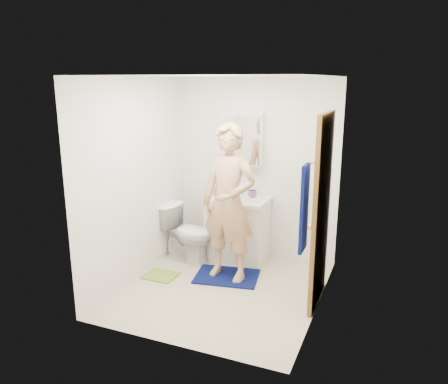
# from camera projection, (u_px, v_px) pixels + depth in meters

# --- Properties ---
(floor) EXTENTS (2.20, 2.40, 0.02)m
(floor) POSITION_uv_depth(u_px,v_px,m) (222.00, 289.00, 5.09)
(floor) COLOR beige
(floor) RESTS_ON ground
(ceiling) EXTENTS (2.20, 2.40, 0.02)m
(ceiling) POSITION_uv_depth(u_px,v_px,m) (222.00, 75.00, 4.49)
(ceiling) COLOR white
(ceiling) RESTS_ON ground
(wall_back) EXTENTS (2.20, 0.02, 2.40)m
(wall_back) POSITION_uv_depth(u_px,v_px,m) (257.00, 169.00, 5.87)
(wall_back) COLOR white
(wall_back) RESTS_ON ground
(wall_front) EXTENTS (2.20, 0.02, 2.40)m
(wall_front) POSITION_uv_depth(u_px,v_px,m) (168.00, 221.00, 3.70)
(wall_front) COLOR white
(wall_front) RESTS_ON ground
(wall_left) EXTENTS (0.02, 2.40, 2.40)m
(wall_left) POSITION_uv_depth(u_px,v_px,m) (136.00, 180.00, 5.20)
(wall_left) COLOR white
(wall_left) RESTS_ON ground
(wall_right) EXTENTS (0.02, 2.40, 2.40)m
(wall_right) POSITION_uv_depth(u_px,v_px,m) (324.00, 199.00, 4.38)
(wall_right) COLOR white
(wall_right) RESTS_ON ground
(vanity_cabinet) EXTENTS (0.75, 0.55, 0.80)m
(vanity_cabinet) POSITION_uv_depth(u_px,v_px,m) (238.00, 230.00, 5.86)
(vanity_cabinet) COLOR white
(vanity_cabinet) RESTS_ON floor
(countertop) EXTENTS (0.79, 0.59, 0.05)m
(countertop) POSITION_uv_depth(u_px,v_px,m) (238.00, 200.00, 5.76)
(countertop) COLOR white
(countertop) RESTS_ON vanity_cabinet
(sink_basin) EXTENTS (0.40, 0.40, 0.03)m
(sink_basin) POSITION_uv_depth(u_px,v_px,m) (238.00, 199.00, 5.75)
(sink_basin) COLOR white
(sink_basin) RESTS_ON countertop
(faucet) EXTENTS (0.03, 0.03, 0.12)m
(faucet) POSITION_uv_depth(u_px,v_px,m) (243.00, 191.00, 5.90)
(faucet) COLOR silver
(faucet) RESTS_ON countertop
(medicine_cabinet) EXTENTS (0.50, 0.12, 0.70)m
(medicine_cabinet) POSITION_uv_depth(u_px,v_px,m) (245.00, 139.00, 5.76)
(medicine_cabinet) COLOR white
(medicine_cabinet) RESTS_ON wall_back
(mirror_panel) EXTENTS (0.46, 0.01, 0.66)m
(mirror_panel) POSITION_uv_depth(u_px,v_px,m) (243.00, 140.00, 5.71)
(mirror_panel) COLOR white
(mirror_panel) RESTS_ON wall_back
(door) EXTENTS (0.05, 0.80, 2.05)m
(door) POSITION_uv_depth(u_px,v_px,m) (321.00, 211.00, 4.57)
(door) COLOR brown
(door) RESTS_ON ground
(door_knob) EXTENTS (0.07, 0.07, 0.07)m
(door_knob) POSITION_uv_depth(u_px,v_px,m) (311.00, 227.00, 4.32)
(door_knob) COLOR gold
(door_knob) RESTS_ON door
(towel) EXTENTS (0.03, 0.24, 0.80)m
(towel) POSITION_uv_depth(u_px,v_px,m) (304.00, 209.00, 3.89)
(towel) COLOR #081250
(towel) RESTS_ON wall_right
(towel_hook) EXTENTS (0.06, 0.02, 0.02)m
(towel_hook) POSITION_uv_depth(u_px,v_px,m) (311.00, 162.00, 3.77)
(towel_hook) COLOR silver
(towel_hook) RESTS_ON wall_right
(toilet) EXTENTS (0.80, 0.55, 0.76)m
(toilet) POSITION_uv_depth(u_px,v_px,m) (188.00, 233.00, 5.83)
(toilet) COLOR white
(toilet) RESTS_ON floor
(bath_mat) EXTENTS (0.85, 0.67, 0.02)m
(bath_mat) POSITION_uv_depth(u_px,v_px,m) (227.00, 276.00, 5.38)
(bath_mat) COLOR #081250
(bath_mat) RESTS_ON floor
(green_rug) EXTENTS (0.40, 0.34, 0.02)m
(green_rug) POSITION_uv_depth(u_px,v_px,m) (161.00, 275.00, 5.41)
(green_rug) COLOR #78AA38
(green_rug) RESTS_ON floor
(soap_dispenser) EXTENTS (0.10, 0.10, 0.18)m
(soap_dispenser) POSITION_uv_depth(u_px,v_px,m) (217.00, 189.00, 5.82)
(soap_dispenser) COLOR #AA6C4F
(soap_dispenser) RESTS_ON countertop
(toothbrush_cup) EXTENTS (0.15, 0.15, 0.09)m
(toothbrush_cup) POSITION_uv_depth(u_px,v_px,m) (252.00, 194.00, 5.78)
(toothbrush_cup) COLOR #934598
(toothbrush_cup) RESTS_ON countertop
(man) EXTENTS (0.74, 0.54, 1.88)m
(man) POSITION_uv_depth(u_px,v_px,m) (229.00, 203.00, 5.12)
(man) COLOR tan
(man) RESTS_ON bath_mat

